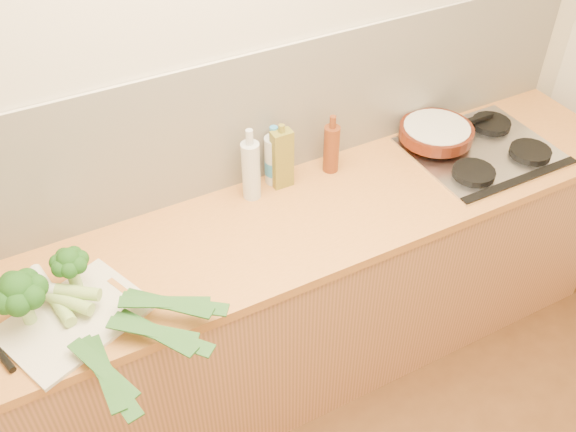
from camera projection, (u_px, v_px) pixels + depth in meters
name	position (u px, v px, depth m)	size (l,w,h in m)	color
room_shell	(228.00, 127.00, 2.35)	(3.50, 3.50, 3.50)	beige
counter	(267.00, 309.00, 2.64)	(3.20, 0.62, 0.90)	#BE7C4F
gas_hob	(483.00, 150.00, 2.68)	(0.58, 0.50, 0.04)	silver
chopping_board	(75.00, 319.00, 2.01)	(0.42, 0.31, 0.01)	silver
broccoli_left	(19.00, 292.00, 1.91)	(0.17, 0.17, 0.20)	#9DC874
broccoli_right	(69.00, 263.00, 2.03)	(0.12, 0.12, 0.17)	#9DC874
leek_front	(69.00, 320.00, 1.97)	(0.18, 0.71, 0.04)	white
leek_mid	(88.00, 309.00, 1.98)	(0.49, 0.57, 0.04)	white
leek_back	(102.00, 295.00, 2.00)	(0.56, 0.43, 0.04)	white
skillet	(437.00, 132.00, 2.70)	(0.46, 0.31, 0.05)	#501B0D
oil_tin	(282.00, 158.00, 2.45)	(0.08, 0.05, 0.28)	olive
glass_bottle	(251.00, 169.00, 2.40)	(0.07, 0.07, 0.30)	silver
amber_bottle	(331.00, 148.00, 2.54)	(0.06, 0.06, 0.25)	#692F14
water_bottle	(274.00, 161.00, 2.49)	(0.08, 0.08, 0.23)	silver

